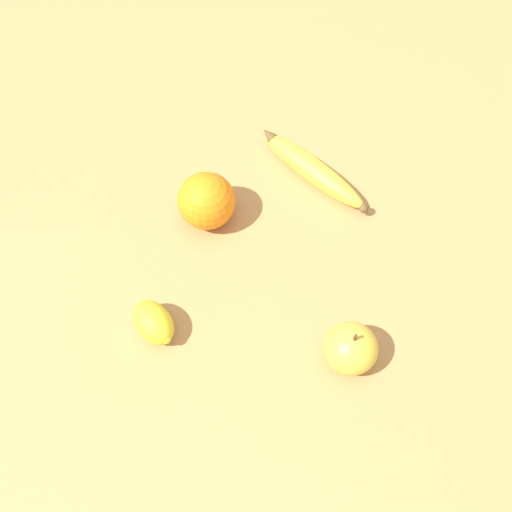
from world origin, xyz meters
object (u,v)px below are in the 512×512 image
Objects in this scene: orange at (206,201)px; apple at (351,348)px; banana at (312,169)px; lemon at (153,321)px.

apple is at bearing 99.10° from orange.
banana is 0.31m from apple.
orange reaches higher than banana.
apple is 0.99× the size of lemon.
banana is at bearing -163.19° from lemon.
banana is 2.49× the size of orange.
orange is (0.18, -0.02, 0.02)m from banana.
lemon is (0.16, 0.12, -0.02)m from orange.
orange is 0.20m from lemon.
apple is 0.27m from lemon.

